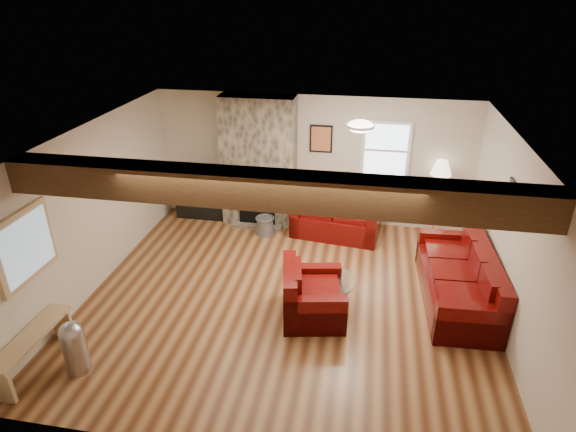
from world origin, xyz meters
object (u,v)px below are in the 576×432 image
(coffee_table, at_px, (325,291))
(loveseat, at_px, (337,213))
(tv_cabinet, at_px, (203,204))
(sofa_three, at_px, (458,276))
(floor_lamp, at_px, (441,172))
(armchair_red, at_px, (314,292))
(television, at_px, (201,182))

(coffee_table, bearing_deg, loveseat, 90.74)
(tv_cabinet, bearing_deg, loveseat, -6.26)
(sofa_three, relative_size, tv_cabinet, 2.16)
(sofa_three, relative_size, loveseat, 1.38)
(loveseat, bearing_deg, floor_lamp, 17.67)
(sofa_three, xyz_separation_m, tv_cabinet, (-4.68, 2.13, -0.17))
(coffee_table, xyz_separation_m, floor_lamp, (1.78, 2.59, 1.03))
(armchair_red, height_order, tv_cabinet, armchair_red)
(coffee_table, xyz_separation_m, television, (-2.76, 2.57, 0.54))
(coffee_table, distance_m, floor_lamp, 3.31)
(loveseat, height_order, coffee_table, loveseat)
(sofa_three, bearing_deg, loveseat, -135.70)
(sofa_three, xyz_separation_m, loveseat, (-1.94, 1.83, -0.00))
(loveseat, xyz_separation_m, television, (-2.74, 0.30, 0.33))
(television, bearing_deg, sofa_three, -24.46)
(armchair_red, distance_m, tv_cabinet, 3.89)
(sofa_three, relative_size, floor_lamp, 1.51)
(coffee_table, xyz_separation_m, tv_cabinet, (-2.76, 2.57, 0.04))
(loveseat, distance_m, coffee_table, 2.28)
(armchair_red, relative_size, tv_cabinet, 0.96)
(coffee_table, distance_m, tv_cabinet, 3.77)
(loveseat, height_order, floor_lamp, floor_lamp)
(armchair_red, xyz_separation_m, television, (-2.62, 2.86, 0.36))
(television, distance_m, floor_lamp, 4.58)
(tv_cabinet, xyz_separation_m, floor_lamp, (4.55, 0.02, 0.99))
(coffee_table, relative_size, floor_lamp, 0.60)
(sofa_three, height_order, floor_lamp, floor_lamp)
(sofa_three, distance_m, loveseat, 2.66)
(sofa_three, distance_m, television, 5.15)
(loveseat, distance_m, television, 2.77)
(tv_cabinet, relative_size, television, 1.20)
(loveseat, xyz_separation_m, floor_lamp, (1.81, 0.32, 0.82))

